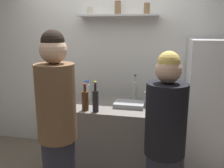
{
  "coord_description": "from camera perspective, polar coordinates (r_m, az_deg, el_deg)",
  "views": [
    {
      "loc": [
        0.8,
        -2.18,
        1.81
      ],
      "look_at": [
        0.22,
        0.5,
        1.17
      ],
      "focal_mm": 39.06,
      "sensor_mm": 36.0,
      "label": 1
    }
  ],
  "objects": [
    {
      "name": "water_bottle_plastic",
      "position": [
        3.06,
        -5.86,
        -1.74
      ],
      "size": [
        0.09,
        0.09,
        0.25
      ],
      "color": "silver",
      "rests_on": "counter"
    },
    {
      "name": "wine_bottle_pale_glass",
      "position": [
        3.09,
        5.41,
        -1.35
      ],
      "size": [
        0.07,
        0.07,
        0.31
      ],
      "color": "#B2BFB2",
      "rests_on": "counter"
    },
    {
      "name": "refrigerator",
      "position": [
        3.24,
        22.45,
        -5.39
      ],
      "size": [
        0.64,
        0.68,
        1.68
      ],
      "color": "white",
      "rests_on": "ground"
    },
    {
      "name": "counter",
      "position": [
        3.06,
        -0.0,
        -13.12
      ],
      "size": [
        1.47,
        0.7,
        0.92
      ],
      "primitive_type": "cube",
      "color": "#66605B",
      "rests_on": "ground"
    },
    {
      "name": "person_blonde",
      "position": [
        2.18,
        12.14,
        -14.68
      ],
      "size": [
        0.34,
        0.34,
        1.64
      ],
      "rotation": [
        0.0,
        0.0,
        4.88
      ],
      "color": "#262633",
      "rests_on": "ground"
    },
    {
      "name": "baking_pan",
      "position": [
        2.82,
        4.07,
        -4.76
      ],
      "size": [
        0.34,
        0.24,
        0.05
      ],
      "primitive_type": "cube",
      "color": "gray",
      "rests_on": "counter"
    },
    {
      "name": "wine_bottle_amber_glass",
      "position": [
        2.68,
        -6.31,
        -3.77
      ],
      "size": [
        0.08,
        0.08,
        0.3
      ],
      "color": "#472814",
      "rests_on": "counter"
    },
    {
      "name": "utensil_holder",
      "position": [
        3.05,
        8.55,
        -2.84
      ],
      "size": [
        0.12,
        0.12,
        0.22
      ],
      "color": "#B2B2B7",
      "rests_on": "counter"
    },
    {
      "name": "wine_bottle_dark_glass",
      "position": [
        2.61,
        -3.89,
        -3.83
      ],
      "size": [
        0.07,
        0.07,
        0.34
      ],
      "color": "black",
      "rests_on": "counter"
    },
    {
      "name": "back_wall_assembly",
      "position": [
        3.56,
        -0.91,
        4.88
      ],
      "size": [
        4.8,
        0.32,
        2.6
      ],
      "color": "white",
      "rests_on": "ground"
    },
    {
      "name": "person_brown_jacket",
      "position": [
        2.25,
        -12.59,
        -11.08
      ],
      "size": [
        0.34,
        0.34,
        1.8
      ],
      "rotation": [
        0.0,
        0.0,
        1.31
      ],
      "color": "#262633",
      "rests_on": "ground"
    }
  ]
}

